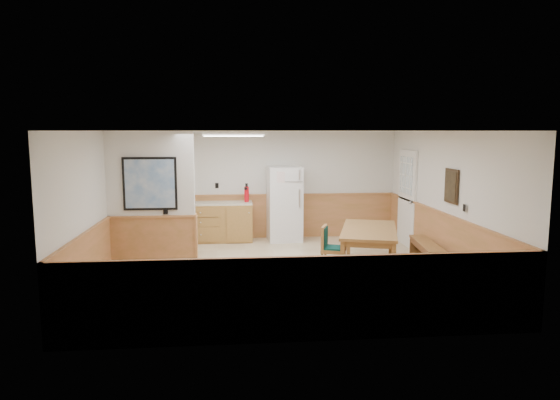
{
  "coord_description": "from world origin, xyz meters",
  "views": [
    {
      "loc": [
        -0.81,
        -8.62,
        2.48
      ],
      "look_at": [
        0.03,
        0.4,
        1.25
      ],
      "focal_mm": 32.0,
      "sensor_mm": 36.0,
      "label": 1
    }
  ],
  "objects": [
    {
      "name": "dining_table",
      "position": [
        1.62,
        0.04,
        0.66
      ],
      "size": [
        1.45,
        2.09,
        0.75
      ],
      "rotation": [
        0.0,
        0.0,
        -0.29
      ],
      "color": "olive",
      "rests_on": "ground"
    },
    {
      "name": "wainscot_back",
      "position": [
        0.0,
        2.98,
        0.5
      ],
      "size": [
        6.0,
        0.04,
        1.0
      ],
      "primitive_type": "cube",
      "color": "#C97D50",
      "rests_on": "ground"
    },
    {
      "name": "partition_wall",
      "position": [
        -2.25,
        0.19,
        1.23
      ],
      "size": [
        1.5,
        0.2,
        2.5
      ],
      "color": "silver",
      "rests_on": "ground"
    },
    {
      "name": "wainscot_left",
      "position": [
        -2.98,
        0.0,
        0.5
      ],
      "size": [
        0.04,
        6.0,
        1.0
      ],
      "primitive_type": "cube",
      "color": "#C97D50",
      "rests_on": "ground"
    },
    {
      "name": "soap_bottle",
      "position": [
        -2.11,
        2.65,
        1.01
      ],
      "size": [
        0.09,
        0.09,
        0.22
      ],
      "primitive_type": "cylinder",
      "rotation": [
        0.0,
        0.0,
        0.27
      ],
      "color": "#167C38",
      "rests_on": "kitchen_counter"
    },
    {
      "name": "fire_extinguisher",
      "position": [
        -0.52,
        2.69,
        1.09
      ],
      "size": [
        0.14,
        0.14,
        0.43
      ],
      "rotation": [
        0.0,
        0.0,
        0.32
      ],
      "color": "red",
      "rests_on": "kitchen_counter"
    },
    {
      "name": "back_wall",
      "position": [
        0.0,
        3.0,
        1.25
      ],
      "size": [
        6.0,
        0.02,
        2.5
      ],
      "primitive_type": "cube",
      "color": "silver",
      "rests_on": "ground"
    },
    {
      "name": "ceiling",
      "position": [
        0.0,
        0.0,
        2.5
      ],
      "size": [
        6.0,
        6.0,
        0.02
      ],
      "primitive_type": "cube",
      "color": "white",
      "rests_on": "back_wall"
    },
    {
      "name": "left_wall",
      "position": [
        -3.0,
        0.0,
        1.25
      ],
      "size": [
        0.02,
        6.0,
        2.5
      ],
      "primitive_type": "cube",
      "color": "silver",
      "rests_on": "ground"
    },
    {
      "name": "fluorescent_fixture",
      "position": [
        -0.8,
        1.3,
        2.45
      ],
      "size": [
        1.2,
        0.3,
        0.09
      ],
      "color": "white",
      "rests_on": "ceiling"
    },
    {
      "name": "dining_chair",
      "position": [
        0.85,
        -0.13,
        0.5
      ],
      "size": [
        0.65,
        0.54,
        0.85
      ],
      "rotation": [
        0.0,
        0.0,
        -0.34
      ],
      "color": "olive",
      "rests_on": "ground"
    },
    {
      "name": "refrigerator",
      "position": [
        0.34,
        2.63,
        0.85
      ],
      "size": [
        0.79,
        0.74,
        1.7
      ],
      "rotation": [
        0.0,
        0.0,
        0.06
      ],
      "color": "white",
      "rests_on": "ground"
    },
    {
      "name": "kitchen_window",
      "position": [
        -2.1,
        2.98,
        1.55
      ],
      "size": [
        0.8,
        0.04,
        1.0
      ],
      "color": "white",
      "rests_on": "back_wall"
    },
    {
      "name": "wainscot_right",
      "position": [
        2.98,
        0.0,
        0.5
      ],
      "size": [
        0.04,
        6.0,
        1.0
      ],
      "primitive_type": "cube",
      "color": "#C97D50",
      "rests_on": "ground"
    },
    {
      "name": "dining_bench",
      "position": [
        2.75,
        0.13,
        0.34
      ],
      "size": [
        0.49,
        1.49,
        0.45
      ],
      "rotation": [
        0.0,
        0.0,
        -0.12
      ],
      "color": "olive",
      "rests_on": "ground"
    },
    {
      "name": "wall_painting",
      "position": [
        2.97,
        -0.3,
        1.55
      ],
      "size": [
        0.04,
        0.5,
        0.6
      ],
      "color": "#302213",
      "rests_on": "right_wall"
    },
    {
      "name": "kitchen_counter",
      "position": [
        -1.21,
        2.68,
        0.46
      ],
      "size": [
        2.2,
        0.61,
        1.0
      ],
      "color": "#A9783C",
      "rests_on": "ground"
    },
    {
      "name": "ground",
      "position": [
        0.0,
        0.0,
        0.0
      ],
      "size": [
        6.0,
        6.0,
        0.0
      ],
      "primitive_type": "plane",
      "color": "beige",
      "rests_on": "ground"
    },
    {
      "name": "exterior_door",
      "position": [
        2.96,
        1.9,
        1.05
      ],
      "size": [
        0.07,
        1.02,
        2.15
      ],
      "color": "white",
      "rests_on": "ground"
    },
    {
      "name": "right_wall",
      "position": [
        3.0,
        0.0,
        1.25
      ],
      "size": [
        0.02,
        6.0,
        2.5
      ],
      "primitive_type": "cube",
      "color": "silver",
      "rests_on": "ground"
    }
  ]
}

